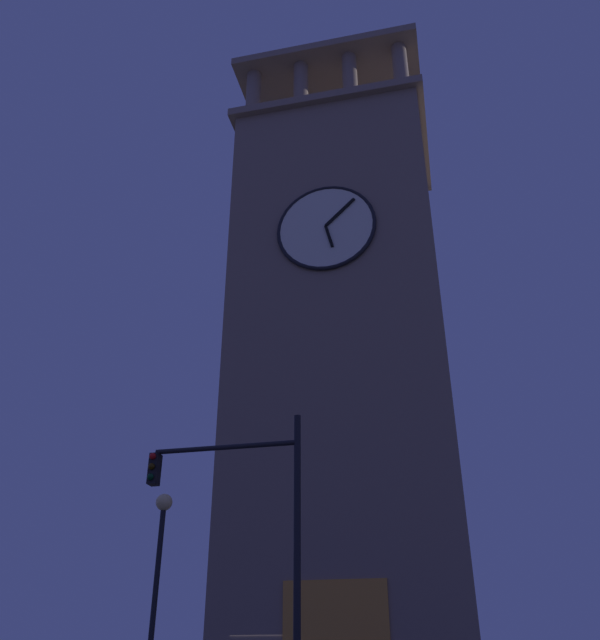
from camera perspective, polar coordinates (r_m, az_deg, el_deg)
clocktower at (r=26.97m, az=3.90°, el=-4.03°), size 8.85×7.56×30.28m
traffic_signal_mid at (r=15.29m, az=-4.32°, el=-17.39°), size 3.73×0.41×6.94m
street_lamp at (r=18.02m, az=-12.31°, el=-20.21°), size 0.44×0.44×5.73m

